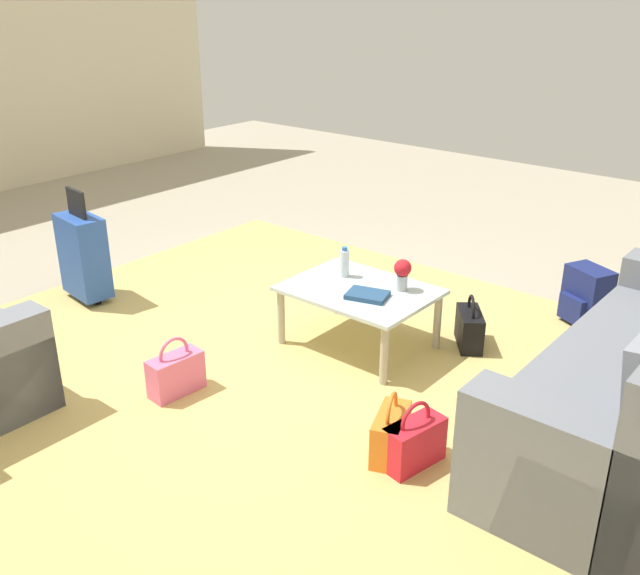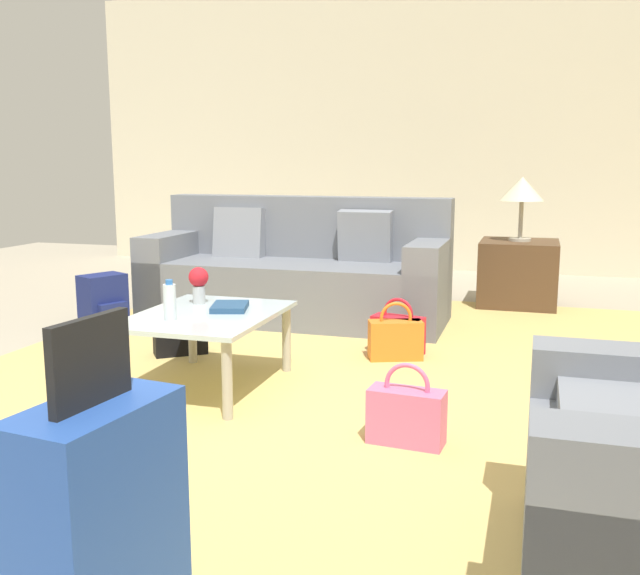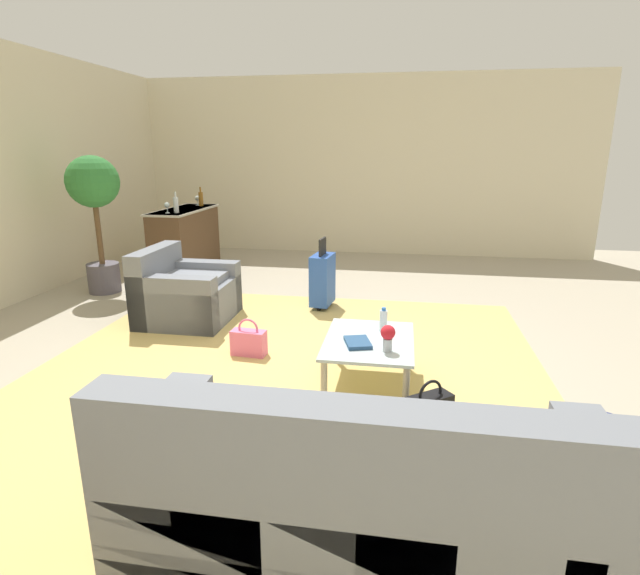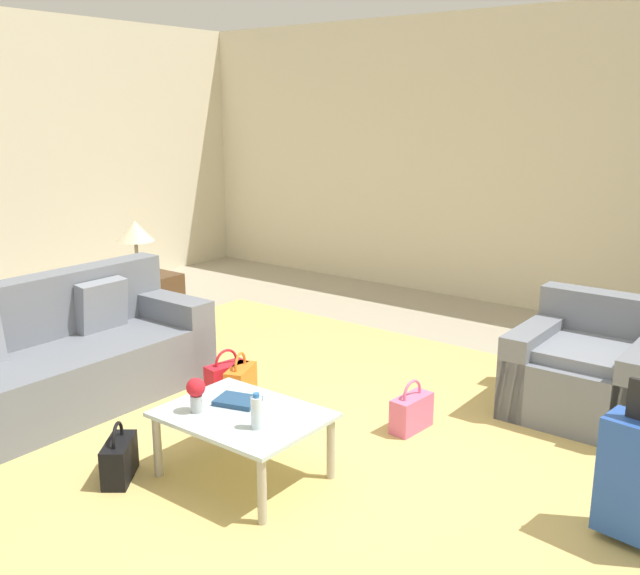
% 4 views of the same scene
% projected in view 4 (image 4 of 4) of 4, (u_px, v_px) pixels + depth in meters
% --- Properties ---
extents(ground_plane, '(12.00, 12.00, 0.00)m').
position_uv_depth(ground_plane, '(350.00, 464.00, 4.32)').
color(ground_plane, '#A89E89').
extents(wall_back, '(10.24, 0.12, 3.10)m').
position_uv_depth(wall_back, '(586.00, 165.00, 7.07)').
color(wall_back, beige).
rests_on(wall_back, ground).
extents(area_rug, '(5.20, 4.40, 0.01)m').
position_uv_depth(area_rug, '(294.00, 426.00, 4.83)').
color(area_rug, tan).
rests_on(area_rug, ground).
extents(couch, '(0.85, 2.26, 0.92)m').
position_uv_depth(couch, '(50.00, 366.00, 5.08)').
color(couch, slate).
rests_on(couch, ground).
extents(armchair, '(0.96, 0.93, 0.81)m').
position_uv_depth(armchair, '(591.00, 373.00, 5.01)').
color(armchair, slate).
rests_on(armchair, ground).
extents(coffee_table, '(0.92, 0.69, 0.41)m').
position_uv_depth(coffee_table, '(243.00, 421.00, 4.09)').
color(coffee_table, silver).
rests_on(coffee_table, ground).
extents(water_bottle, '(0.06, 0.06, 0.20)m').
position_uv_depth(water_bottle, '(257.00, 412.00, 3.86)').
color(water_bottle, silver).
rests_on(water_bottle, coffee_table).
extents(coffee_table_book, '(0.29, 0.24, 0.03)m').
position_uv_depth(coffee_table_book, '(237.00, 401.00, 4.20)').
color(coffee_table_book, navy).
rests_on(coffee_table_book, coffee_table).
extents(flower_vase, '(0.11, 0.11, 0.21)m').
position_uv_depth(flower_vase, '(196.00, 392.00, 4.06)').
color(flower_vase, '#B2B7BC').
rests_on(flower_vase, coffee_table).
extents(side_table, '(0.63, 0.63, 0.54)m').
position_uv_depth(side_table, '(140.00, 302.00, 6.91)').
color(side_table, '#513823').
rests_on(side_table, ground).
extents(table_lamp, '(0.35, 0.35, 0.53)m').
position_uv_depth(table_lamp, '(135.00, 233.00, 6.75)').
color(table_lamp, '#ADA899').
rests_on(table_lamp, side_table).
extents(handbag_orange, '(0.25, 0.35, 0.36)m').
position_uv_depth(handbag_orange, '(241.00, 381.00, 5.29)').
color(handbag_orange, orange).
rests_on(handbag_orange, ground).
extents(handbag_black, '(0.31, 0.34, 0.36)m').
position_uv_depth(handbag_black, '(119.00, 459.00, 4.12)').
color(handbag_black, black).
rests_on(handbag_black, ground).
extents(handbag_red, '(0.20, 0.34, 0.36)m').
position_uv_depth(handbag_red, '(227.00, 378.00, 5.35)').
color(handbag_red, red).
rests_on(handbag_red, ground).
extents(handbag_pink, '(0.17, 0.33, 0.36)m').
position_uv_depth(handbag_pink, '(412.00, 412.00, 4.76)').
color(handbag_pink, pink).
rests_on(handbag_pink, ground).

